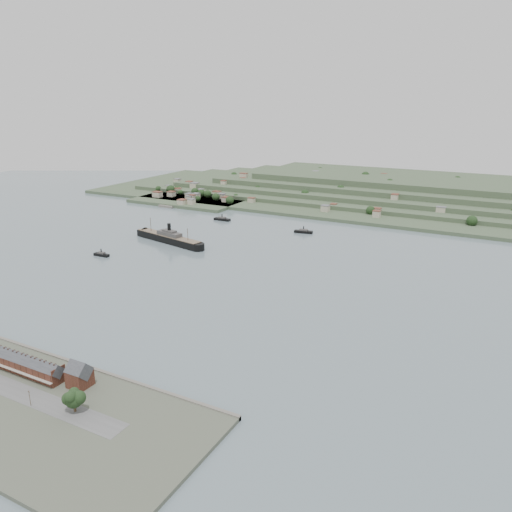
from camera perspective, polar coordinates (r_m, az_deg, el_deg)
The scene contains 10 objects.
ground at distance 399.80m, azimuth -4.90°, elevation -2.70°, with size 1400.00×1400.00×0.00m, color slate.
near_shore at distance 277.92m, azimuth -26.89°, elevation -14.07°, with size 220.00×80.00×2.60m.
terrace_row at distance 291.55m, azimuth -25.22°, elevation -10.99°, with size 55.60×9.80×11.07m.
gabled_building at distance 266.58m, azimuth -19.54°, elevation -12.69°, with size 10.40×10.18×14.09m.
far_peninsula at distance 739.74m, azimuth 13.82°, elevation 7.24°, with size 760.00×309.00×30.00m.
steamship at distance 509.51m, azimuth -10.14°, elevation 2.08°, with size 97.65×30.93×23.66m.
tugboat at distance 477.80m, azimuth -17.24°, elevation 0.18°, with size 15.78×5.03×7.00m.
ferry_west at distance 592.98m, azimuth -3.90°, elevation 4.24°, with size 20.43×6.33×7.59m.
ferry_east at distance 537.96m, azimuth 5.45°, elevation 2.81°, with size 20.40×9.07×7.40m.
fig_tree at distance 247.48m, azimuth -20.14°, elevation -15.04°, with size 10.31×8.93×11.50m.
Camera 1 is at (205.80, -313.78, 137.94)m, focal length 35.00 mm.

